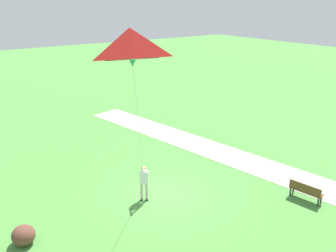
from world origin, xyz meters
The scene contains 6 objects.
ground_plane centered at (0.00, 0.00, 0.00)m, with size 120.00×120.00×0.00m, color #4C8E3D.
walkway_path centered at (-6.20, 2.00, 0.01)m, with size 2.40×32.00×0.02m, color #ADA393.
person_kite_flyer centered at (1.21, -0.13, 1.05)m, with size 0.55×0.62×1.83m.
flying_kite centered at (3.77, 3.56, 7.63)m, with size 3.22×3.81×6.40m.
park_bench_near_walkway centered at (-4.91, 4.26, 0.51)m, with size 0.70×1.55×0.88m.
lakeside_shrub centered at (6.65, -0.15, 0.38)m, with size 0.88×0.92×0.77m, color brown.
Camera 1 is at (8.71, 12.26, 8.88)m, focal length 37.69 mm.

